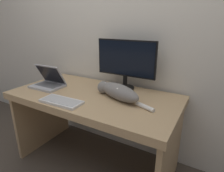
# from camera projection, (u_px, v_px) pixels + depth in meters

# --- Properties ---
(wall_back) EXTENTS (6.40, 0.06, 2.60)m
(wall_back) POSITION_uv_depth(u_px,v_px,m) (118.00, 23.00, 1.78)
(wall_back) COLOR silver
(wall_back) RESTS_ON ground_plane
(desk) EXTENTS (1.46, 0.74, 0.72)m
(desk) POSITION_uv_depth(u_px,v_px,m) (94.00, 110.00, 1.67)
(desk) COLOR tan
(desk) RESTS_ON ground_plane
(monitor) EXTENTS (0.56, 0.17, 0.45)m
(monitor) POSITION_uv_depth(u_px,v_px,m) (126.00, 62.00, 1.67)
(monitor) COLOR black
(monitor) RESTS_ON desk
(laptop) EXTENTS (0.30, 0.23, 0.21)m
(laptop) POSITION_uv_depth(u_px,v_px,m) (48.00, 82.00, 1.79)
(laptop) COLOR #B7B7BC
(laptop) RESTS_ON desk
(external_keyboard) EXTENTS (0.34, 0.16, 0.02)m
(external_keyboard) POSITION_uv_depth(u_px,v_px,m) (61.00, 101.00, 1.45)
(external_keyboard) COLOR white
(external_keyboard) RESTS_ON desk
(cat) EXTENTS (0.56, 0.28, 0.12)m
(cat) POSITION_uv_depth(u_px,v_px,m) (117.00, 91.00, 1.51)
(cat) COLOR gray
(cat) RESTS_ON desk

